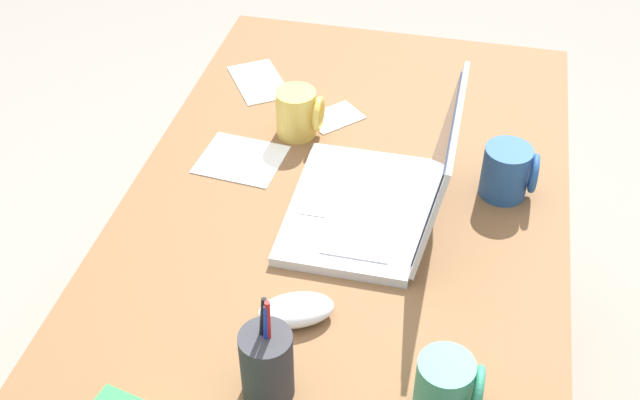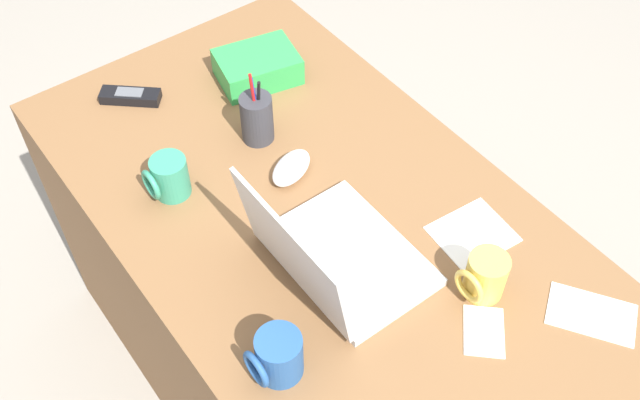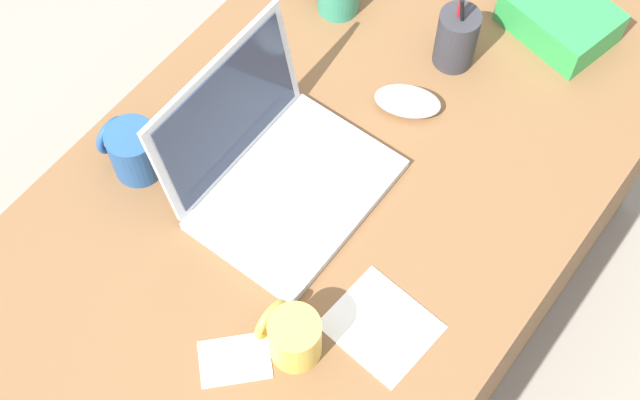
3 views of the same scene
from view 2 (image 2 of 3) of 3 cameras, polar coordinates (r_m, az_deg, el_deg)
ground_plane at (r=2.15m, az=0.61°, el=-14.57°), size 6.00×6.00×0.00m
desk at (r=1.82m, az=0.71°, el=-9.36°), size 1.45×0.76×0.76m
laptop at (r=1.40m, az=0.90°, el=-4.30°), size 0.31×0.26×0.23m
computer_mouse at (r=1.58m, az=-2.19°, el=2.46°), size 0.10×0.13×0.04m
coffee_mug_white at (r=1.41m, az=12.33°, el=-5.68°), size 0.08×0.09×0.09m
coffee_mug_tall at (r=1.29m, az=-3.24°, el=-11.74°), size 0.08×0.09×0.09m
coffee_mug_spare at (r=1.56m, az=-11.39°, el=1.68°), size 0.07×0.09×0.09m
cordless_phone at (r=1.81m, az=-14.16°, el=7.63°), size 0.12×0.13×0.03m
pen_holder at (r=1.64m, az=-4.81°, el=6.21°), size 0.07×0.07×0.18m
snack_bag at (r=1.80m, az=-4.75°, el=10.02°), size 0.17×0.21×0.07m
paper_note_near_laptop at (r=1.52m, az=11.48°, el=-2.53°), size 0.14×0.16×0.00m
paper_note_left at (r=1.47m, az=19.86°, el=-8.14°), size 0.18×0.17×0.00m
paper_note_right at (r=1.40m, az=12.30°, el=-9.69°), size 0.12×0.12×0.00m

